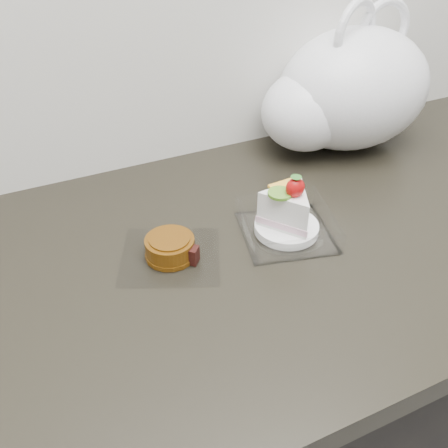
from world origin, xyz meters
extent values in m
cube|color=black|center=(0.00, 1.69, 0.43)|extent=(2.00, 0.60, 0.86)
cube|color=black|center=(0.00, 1.69, 0.88)|extent=(2.04, 0.64, 0.04)
cube|color=white|center=(0.04, 1.69, 0.90)|extent=(0.17, 0.17, 0.00)
cylinder|color=white|center=(0.04, 1.69, 0.91)|extent=(0.10, 0.10, 0.01)
ellipsoid|color=red|center=(0.04, 1.68, 0.99)|extent=(0.03, 0.03, 0.03)
cone|color=#2D7223|center=(0.04, 1.68, 1.01)|extent=(0.02, 0.02, 0.01)
cylinder|color=#65A32F|center=(0.02, 1.69, 0.98)|extent=(0.04, 0.04, 0.00)
cube|color=yellow|center=(0.04, 1.71, 0.98)|extent=(0.05, 0.02, 0.00)
cube|color=white|center=(-0.15, 1.71, 0.90)|extent=(0.19, 0.19, 0.00)
cylinder|color=#64390B|center=(-0.15, 1.71, 0.92)|extent=(0.09, 0.09, 0.03)
cylinder|color=#64390B|center=(-0.15, 1.71, 0.90)|extent=(0.09, 0.09, 0.01)
cylinder|color=#64390B|center=(-0.15, 1.71, 0.93)|extent=(0.07, 0.07, 0.00)
cube|color=black|center=(-0.13, 1.69, 0.91)|extent=(0.03, 0.03, 0.03)
ellipsoid|color=white|center=(0.31, 1.90, 1.02)|extent=(0.36, 0.30, 0.24)
ellipsoid|color=white|center=(0.21, 1.90, 0.99)|extent=(0.21, 0.20, 0.15)
torus|color=white|center=(0.29, 1.90, 1.13)|extent=(0.13, 0.06, 0.13)
torus|color=white|center=(0.37, 1.92, 1.12)|extent=(0.12, 0.02, 0.12)
camera|label=1|loc=(-0.32, 1.16, 1.39)|focal=40.00mm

